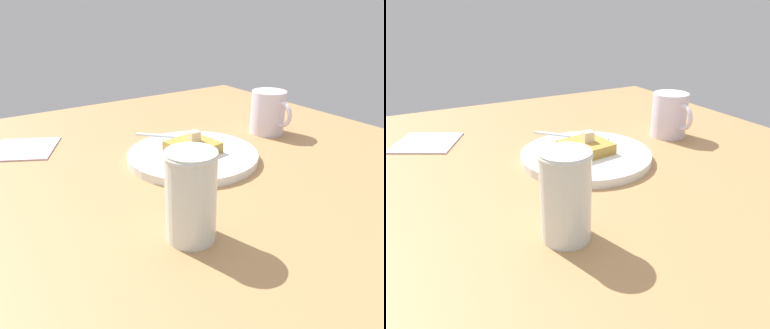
# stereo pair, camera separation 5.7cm
# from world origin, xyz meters

# --- Properties ---
(table_surface) EXTENTS (1.01, 1.01, 0.02)m
(table_surface) POSITION_xyz_m (0.00, 0.00, 0.01)
(table_surface) COLOR #A97C4D
(table_surface) RESTS_ON ground
(plate) EXTENTS (0.24, 0.24, 0.02)m
(plate) POSITION_xyz_m (-0.01, 0.03, 0.03)
(plate) COLOR white
(plate) RESTS_ON table_surface
(toast_slice_center) EXTENTS (0.09, 0.09, 0.02)m
(toast_slice_center) POSITION_xyz_m (-0.01, 0.03, 0.05)
(toast_slice_center) COLOR #B18636
(toast_slice_center) RESTS_ON plate
(butter_pat_primary) EXTENTS (0.02, 0.02, 0.02)m
(butter_pat_primary) POSITION_xyz_m (-0.02, 0.04, 0.07)
(butter_pat_primary) COLOR beige
(butter_pat_primary) RESTS_ON toast_slice_center
(fork) EXTENTS (0.12, 0.12, 0.00)m
(fork) POSITION_xyz_m (-0.10, 0.05, 0.04)
(fork) COLOR silver
(fork) RESTS_ON plate
(syrup_jar) EXTENTS (0.07, 0.07, 0.12)m
(syrup_jar) POSITION_xyz_m (0.19, -0.11, 0.08)
(syrup_jar) COLOR #482309
(syrup_jar) RESTS_ON table_surface
(napkin) EXTENTS (0.17, 0.17, 0.00)m
(napkin) POSITION_xyz_m (-0.25, -0.22, 0.03)
(napkin) COLOR #CAACB2
(napkin) RESTS_ON table_surface
(coffee_mug) EXTENTS (0.11, 0.08, 0.09)m
(coffee_mug) POSITION_xyz_m (-0.05, 0.26, 0.07)
(coffee_mug) COLOR silver
(coffee_mug) RESTS_ON table_surface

